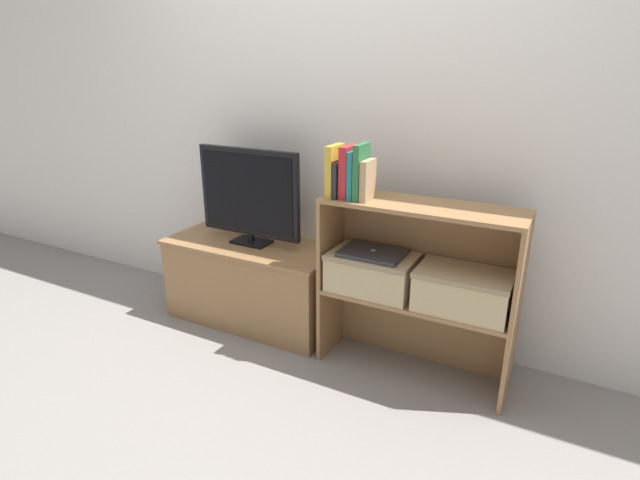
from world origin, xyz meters
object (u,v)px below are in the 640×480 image
(storage_basket_left, at_px, (372,270))
(tv_stand, at_px, (254,282))
(book_teal, at_px, (355,175))
(book_forest, at_px, (361,172))
(tv, at_px, (249,195))
(storage_basket_right, at_px, (463,289))
(book_charcoal, at_px, (341,179))
(book_tan, at_px, (368,180))
(laptop, at_px, (373,252))
(book_mustard, at_px, (335,171))
(book_crimson, at_px, (348,172))

(storage_basket_left, bearing_deg, tv_stand, 173.73)
(book_teal, xyz_separation_m, book_forest, (0.03, 0.00, 0.02))
(tv, distance_m, storage_basket_right, 1.27)
(book_charcoal, bearing_deg, book_forest, 0.00)
(tv, height_order, book_charcoal, book_charcoal)
(book_teal, bearing_deg, book_tan, 0.00)
(laptop, bearing_deg, storage_basket_right, 0.00)
(book_tan, bearing_deg, tv_stand, 170.99)
(book_teal, height_order, storage_basket_left, book_teal)
(tv_stand, height_order, book_charcoal, book_charcoal)
(book_teal, distance_m, book_tan, 0.07)
(laptop, bearing_deg, tv, 173.85)
(book_forest, distance_m, book_tan, 0.05)
(storage_basket_left, distance_m, laptop, 0.10)
(tv, distance_m, laptop, 0.81)
(laptop, bearing_deg, tv_stand, 173.73)
(storage_basket_right, distance_m, laptop, 0.46)
(book_charcoal, bearing_deg, tv, 169.20)
(book_mustard, bearing_deg, tv, 168.60)
(book_mustard, xyz_separation_m, laptop, (0.20, 0.03, -0.39))
(tv, distance_m, book_charcoal, 0.66)
(book_crimson, xyz_separation_m, book_tan, (0.10, 0.00, -0.03))
(tv, distance_m, book_tan, 0.80)
(tv, xyz_separation_m, book_crimson, (0.67, -0.12, 0.22))
(tv_stand, xyz_separation_m, storage_basket_right, (1.24, -0.09, 0.27))
(tv_stand, height_order, storage_basket_left, storage_basket_left)
(storage_basket_left, relative_size, storage_basket_right, 1.00)
(book_teal, distance_m, storage_basket_right, 0.72)
(book_forest, bearing_deg, book_teal, 180.00)
(book_charcoal, xyz_separation_m, storage_basket_left, (0.16, 0.03, -0.45))
(laptop, bearing_deg, book_teal, -159.00)
(book_charcoal, relative_size, book_crimson, 0.69)
(book_mustard, relative_size, book_teal, 1.08)
(book_mustard, height_order, book_charcoal, book_mustard)
(tv, height_order, book_tan, book_tan)
(tv, bearing_deg, storage_basket_left, -6.15)
(book_charcoal, distance_m, book_tan, 0.14)
(book_forest, height_order, laptop, book_forest)
(book_charcoal, height_order, book_tan, book_tan)
(book_charcoal, relative_size, laptop, 0.56)
(book_mustard, bearing_deg, laptop, 9.96)
(book_mustard, relative_size, book_charcoal, 1.43)
(tv, relative_size, book_crimson, 2.62)
(tv_stand, bearing_deg, book_teal, -9.82)
(storage_basket_left, bearing_deg, book_charcoal, -168.05)
(book_mustard, bearing_deg, storage_basket_left, 9.96)
(book_crimson, bearing_deg, tv, 169.79)
(book_tan, bearing_deg, laptop, 53.36)
(tv, relative_size, book_mustard, 2.63)
(tv_stand, xyz_separation_m, book_charcoal, (0.63, -0.12, 0.72))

